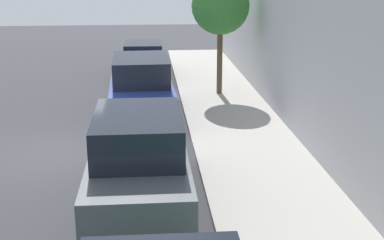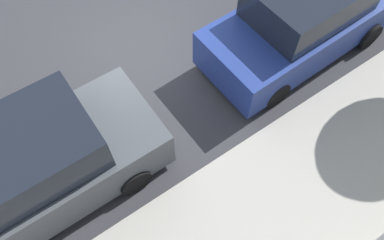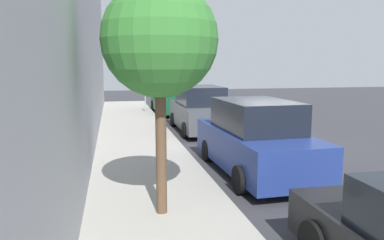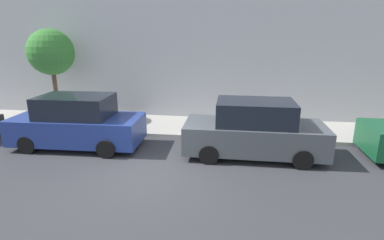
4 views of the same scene
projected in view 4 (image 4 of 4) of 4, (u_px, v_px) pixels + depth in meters
The scene contains 5 objects.
ground_plane at pixel (147, 176), 9.07m from camera, with size 60.00×60.00×0.00m, color #38383D.
sidewalk at pixel (177, 126), 13.78m from camera, with size 2.93×32.00×0.15m.
parked_suv_second at pixel (254, 130), 10.39m from camera, with size 2.08×4.80×1.98m.
parked_suv_third at pixel (77, 123), 11.26m from camera, with size 2.10×4.86×1.98m.
street_tree at pixel (51, 53), 13.65m from camera, with size 2.08×2.08×4.25m.
Camera 4 is at (-7.98, -2.48, 4.15)m, focal length 28.00 mm.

